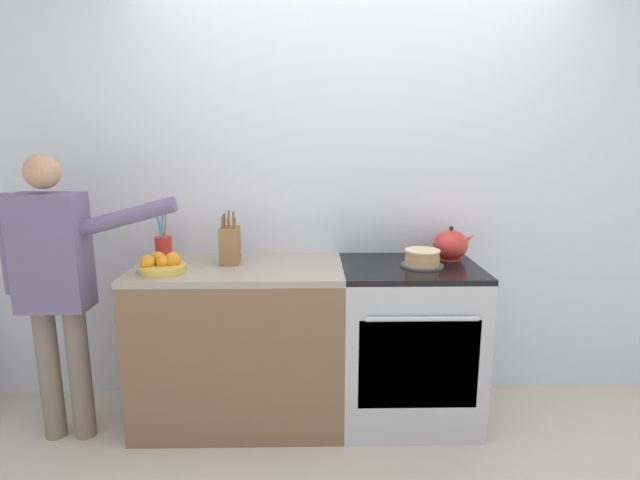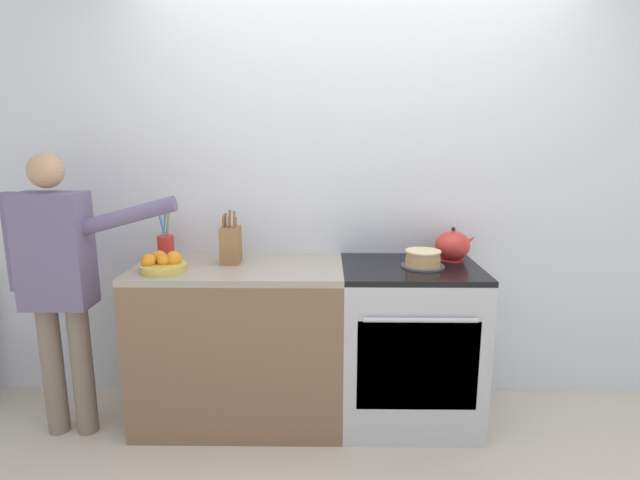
% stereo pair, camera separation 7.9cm
% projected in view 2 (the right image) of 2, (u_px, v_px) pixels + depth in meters
% --- Properties ---
extents(ground_plane, '(16.00, 16.00, 0.00)m').
position_uv_depth(ground_plane, '(360.00, 447.00, 2.61)').
color(ground_plane, beige).
extents(wall_back, '(8.00, 0.04, 2.60)m').
position_uv_depth(wall_back, '(357.00, 187.00, 2.96)').
color(wall_back, silver).
rests_on(wall_back, ground_plane).
extents(counter_cabinet, '(1.14, 0.61, 0.90)m').
position_uv_depth(counter_cabinet, '(241.00, 342.00, 2.83)').
color(counter_cabinet, brown).
rests_on(counter_cabinet, ground_plane).
extents(stove_range, '(0.75, 0.64, 0.90)m').
position_uv_depth(stove_range, '(408.00, 343.00, 2.81)').
color(stove_range, '#B7BABF').
rests_on(stove_range, ground_plane).
extents(layer_cake, '(0.23, 0.23, 0.09)m').
position_uv_depth(layer_cake, '(423.00, 259.00, 2.70)').
color(layer_cake, '#4C4C51').
rests_on(layer_cake, stove_range).
extents(tea_kettle, '(0.24, 0.20, 0.19)m').
position_uv_depth(tea_kettle, '(453.00, 246.00, 2.84)').
color(tea_kettle, red).
rests_on(tea_kettle, stove_range).
extents(knife_block, '(0.10, 0.14, 0.30)m').
position_uv_depth(knife_block, '(231.00, 244.00, 2.77)').
color(knife_block, olive).
rests_on(knife_block, counter_cabinet).
extents(utensil_crock, '(0.09, 0.09, 0.31)m').
position_uv_depth(utensil_crock, '(166.00, 245.00, 2.88)').
color(utensil_crock, red).
rests_on(utensil_crock, counter_cabinet).
extents(fruit_bowl, '(0.24, 0.24, 0.10)m').
position_uv_depth(fruit_bowl, '(163.00, 264.00, 2.62)').
color(fruit_bowl, gold).
rests_on(fruit_bowl, counter_cabinet).
extents(person_baker, '(0.89, 0.20, 1.52)m').
position_uv_depth(person_baker, '(59.00, 274.00, 2.58)').
color(person_baker, '#7A6B5B').
rests_on(person_baker, ground_plane).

